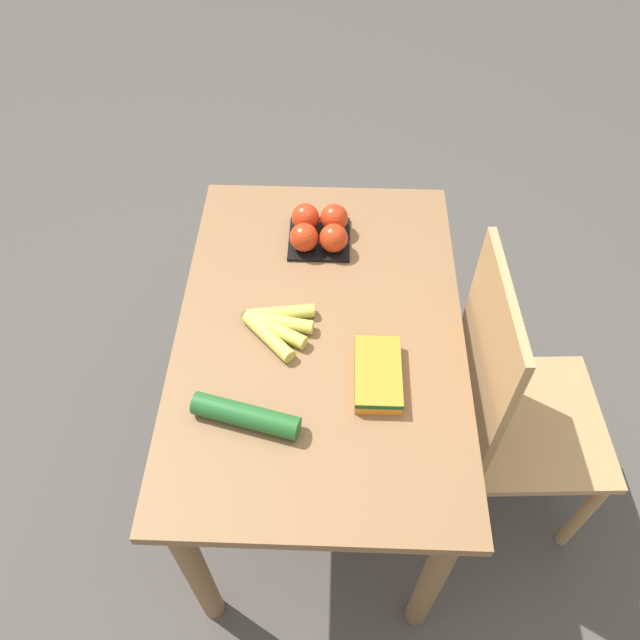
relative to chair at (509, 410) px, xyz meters
The scene contains 7 objects.
ground_plane 0.72m from the chair, 98.03° to the right, with size 12.00×12.00×0.00m, color #4C4742.
dining_table 0.53m from the chair, 98.03° to the right, with size 1.07×0.71×0.74m.
chair is the anchor object (origin of this frame).
banana_bunch 0.68m from the chair, 95.86° to the right, with size 0.17×0.18×0.03m.
tomato_pack 0.71m from the chair, 125.88° to the right, with size 0.17×0.17×0.09m.
carrot_bag 0.47m from the chair, 78.65° to the right, with size 0.19×0.11×0.04m.
cucumber_near 0.74m from the chair, 73.52° to the right, with size 0.11×0.25×0.05m.
Camera 1 is at (0.95, 0.03, 1.96)m, focal length 35.00 mm.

